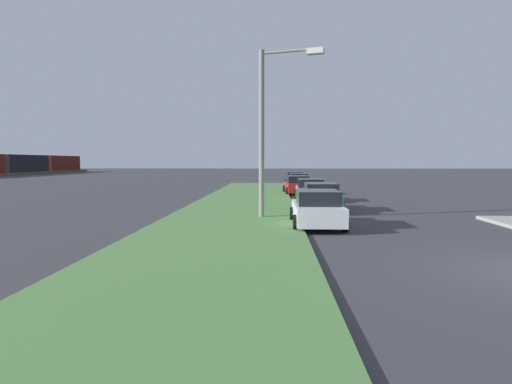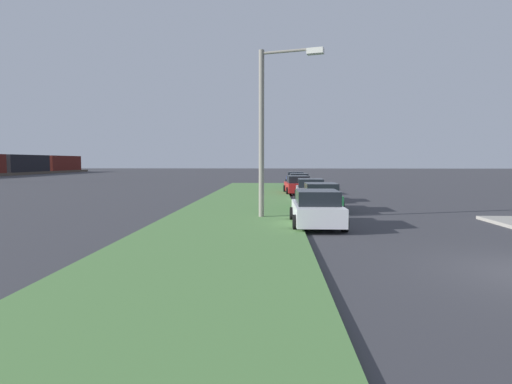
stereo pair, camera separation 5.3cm
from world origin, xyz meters
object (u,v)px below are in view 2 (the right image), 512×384
parked_car_black (299,181)px  streetlight (269,121)px  parked_car_silver (310,190)px  parked_car_green (321,197)px  parked_car_blue (295,179)px  parked_car_red (298,185)px  parked_car_white (317,209)px

parked_car_black → streetlight: bearing=172.6°
parked_car_silver → parked_car_black: (12.37, 0.10, 0.00)m
parked_car_green → streetlight: 5.83m
parked_car_green → parked_car_silver: same height
parked_car_blue → parked_car_black: bearing=-179.8°
parked_car_black → parked_car_red: bearing=175.3°
parked_car_black → parked_car_blue: size_ratio=1.00×
parked_car_green → parked_car_blue: 24.07m
parked_car_green → parked_car_blue: (24.07, 0.24, 0.00)m
parked_car_blue → streetlight: (-27.72, 2.44, 3.67)m
parked_car_silver → parked_car_red: 5.95m
parked_car_black → parked_car_blue: (6.04, 0.06, 0.00)m
parked_car_white → parked_car_green: same height
parked_car_silver → parked_car_black: bearing=2.3°
parked_car_silver → parked_car_blue: same height
streetlight → parked_car_green: bearing=-36.3°
parked_car_green → parked_car_silver: 5.66m
parked_car_silver → parked_car_blue: (18.41, 0.15, 0.00)m
parked_car_silver → parked_car_red: bearing=6.9°
parked_car_red → parked_car_black: bearing=-7.2°
parked_car_green → parked_car_silver: bearing=0.7°
parked_car_white → parked_car_green: 5.76m
parked_car_white → parked_car_red: (17.31, -0.12, 0.00)m
parked_car_red → parked_car_green: bearing=179.7°
streetlight → parked_car_red: bearing=-7.7°
parked_car_silver → streetlight: (-9.31, 2.59, 3.67)m
parked_car_blue → parked_car_green: bearing=-179.7°
parked_car_white → parked_car_black: size_ratio=1.00×
parked_car_white → streetlight: 4.64m
parked_car_white → parked_car_green: (5.71, -0.74, 0.00)m
parked_car_white → streetlight: bearing=42.8°
parked_car_green → parked_car_red: 11.61m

